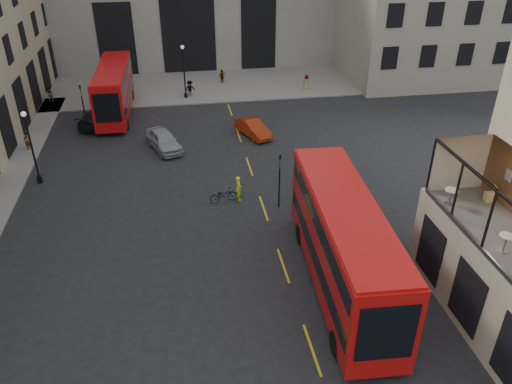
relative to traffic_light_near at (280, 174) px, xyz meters
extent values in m
plane|color=black|center=(1.00, -12.00, -2.42)|extent=(140.00, 140.00, 0.00)
cube|color=black|center=(5.98, -12.00, -0.42)|extent=(0.08, 9.20, 3.00)
cube|color=beige|center=(7.50, -7.00, 3.62)|extent=(3.00, 0.04, 2.90)
cube|color=slate|center=(6.00, -12.00, 2.28)|extent=(0.12, 10.00, 0.18)
cube|color=black|center=(6.00, -12.00, 5.03)|extent=(0.12, 10.00, 0.10)
cube|color=beige|center=(8.92, -8.80, 3.78)|extent=(0.04, 0.45, 0.55)
cube|color=#B9AA8B|center=(7.50, -12.00, -0.17)|extent=(3.00, 11.00, 4.50)
cube|color=black|center=(-4.00, 30.96, 2.58)|extent=(6.00, 0.12, 10.00)
cube|color=black|center=(-12.00, 30.96, 1.58)|extent=(4.00, 0.12, 8.00)
cube|color=black|center=(4.00, 30.96, 1.58)|extent=(4.00, 0.12, 8.00)
cube|color=slate|center=(-5.00, 26.00, -2.36)|extent=(40.00, 12.00, 0.12)
cylinder|color=black|center=(0.00, 0.00, -1.02)|extent=(0.10, 0.10, 2.80)
imported|color=black|center=(0.00, 0.00, 0.88)|extent=(0.16, 0.20, 1.00)
cylinder|color=black|center=(-14.00, 16.00, -1.02)|extent=(0.10, 0.10, 2.80)
imported|color=black|center=(-14.00, 16.00, 0.88)|extent=(0.16, 0.20, 1.00)
cylinder|color=black|center=(-16.00, 6.00, 0.08)|extent=(0.14, 0.14, 5.00)
cylinder|color=black|center=(-16.00, 6.00, -2.17)|extent=(0.36, 0.36, 0.50)
sphere|color=silver|center=(-16.00, 6.00, 2.73)|extent=(0.36, 0.36, 0.36)
cylinder|color=black|center=(-5.00, 22.00, 0.08)|extent=(0.14, 0.14, 5.00)
cylinder|color=black|center=(-5.00, 22.00, -2.17)|extent=(0.36, 0.36, 0.50)
sphere|color=silver|center=(-5.00, 22.00, 2.73)|extent=(0.36, 0.36, 0.36)
cube|color=#AF0D0C|center=(1.50, -8.04, 0.24)|extent=(3.54, 12.63, 4.43)
cube|color=black|center=(1.50, -8.04, -0.38)|extent=(3.54, 11.96, 0.91)
cube|color=black|center=(1.50, -8.04, 1.61)|extent=(3.54, 11.96, 0.91)
cube|color=#AF0D0C|center=(1.50, -8.04, 2.49)|extent=(3.41, 12.38, 0.14)
cylinder|color=black|center=(0.43, -3.98, -1.86)|extent=(0.38, 1.15, 1.14)
cylinder|color=black|center=(3.02, -4.13, -1.86)|extent=(0.38, 1.15, 1.14)
cylinder|color=black|center=(-0.04, -12.34, -1.86)|extent=(0.38, 1.15, 1.14)
cylinder|color=black|center=(2.55, -12.48, -1.86)|extent=(0.38, 1.15, 1.14)
cube|color=red|center=(-11.55, 18.77, -0.03)|extent=(2.73, 11.26, 3.98)
cube|color=black|center=(-11.55, 18.77, -0.59)|extent=(2.76, 10.65, 0.82)
cube|color=black|center=(-11.55, 18.77, 1.20)|extent=(2.76, 10.65, 0.82)
cube|color=red|center=(-11.55, 18.77, 1.99)|extent=(2.63, 11.03, 0.12)
cylinder|color=black|center=(-12.64, 22.38, -1.92)|extent=(0.30, 1.02, 1.02)
cylinder|color=black|center=(-10.33, 22.34, -1.92)|extent=(0.30, 1.02, 1.02)
cylinder|color=black|center=(-12.76, 14.86, -1.92)|extent=(0.30, 1.02, 1.02)
cylinder|color=black|center=(-10.46, 14.82, -1.92)|extent=(0.30, 1.02, 1.02)
imported|color=#979A9F|center=(-7.25, 10.16, -1.65)|extent=(3.30, 4.91, 1.55)
imported|color=#992509|center=(0.21, 11.64, -1.75)|extent=(2.84, 4.33, 1.35)
imported|color=black|center=(-12.89, 16.32, -1.70)|extent=(3.85, 5.43, 1.46)
imported|color=gray|center=(-3.48, 1.33, -1.95)|extent=(1.90, 0.95, 0.95)
imported|color=#E0FF1A|center=(-2.44, 1.39, -1.57)|extent=(0.51, 0.68, 1.70)
imported|color=gray|center=(-18.00, 22.21, -1.53)|extent=(0.90, 0.72, 1.79)
imported|color=gray|center=(-4.52, 22.43, -1.59)|extent=(1.23, 0.97, 1.67)
imported|color=gray|center=(-0.85, 26.18, -1.66)|extent=(0.96, 0.79, 1.54)
imported|color=gray|center=(7.66, 22.60, -1.62)|extent=(0.90, 0.93, 1.60)
imported|color=gray|center=(-18.00, 11.75, -1.63)|extent=(0.45, 0.62, 1.60)
cylinder|color=beige|center=(6.88, -12.20, 2.93)|extent=(0.62, 0.62, 0.04)
cylinder|color=slate|center=(6.88, -12.20, 2.56)|extent=(0.08, 0.08, 0.73)
cylinder|color=slate|center=(6.88, -12.20, 2.19)|extent=(0.46, 0.46, 0.03)
cylinder|color=silver|center=(6.52, -8.35, 2.96)|extent=(0.64, 0.64, 0.04)
cylinder|color=slate|center=(6.52, -8.35, 2.57)|extent=(0.09, 0.09, 0.75)
cylinder|color=slate|center=(6.52, -8.35, 2.19)|extent=(0.47, 0.47, 0.03)
cube|color=#DAC67E|center=(8.56, -8.39, 2.39)|extent=(0.47, 0.47, 0.44)
cube|color=#DAC67E|center=(8.75, -8.41, 2.81)|extent=(0.10, 0.41, 0.39)
camera|label=1|loc=(-6.04, -26.99, 14.72)|focal=35.00mm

